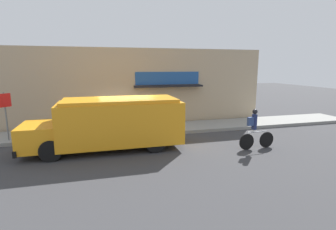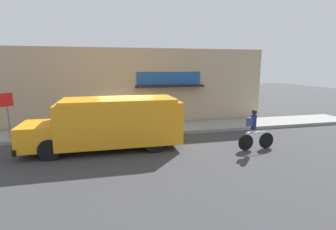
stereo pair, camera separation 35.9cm
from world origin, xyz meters
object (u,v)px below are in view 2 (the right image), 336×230
(stop_sign_post, at_px, (7,108))
(school_bus, at_px, (111,122))
(cyclist, at_px, (254,131))
(trash_bin, at_px, (93,123))

(stop_sign_post, bearing_deg, school_bus, -23.18)
(school_bus, xyz_separation_m, cyclist, (5.86, -1.63, -0.31))
(school_bus, bearing_deg, cyclist, -15.24)
(school_bus, height_order, cyclist, school_bus)
(cyclist, distance_m, trash_bin, 8.00)
(school_bus, bearing_deg, stop_sign_post, 157.15)
(stop_sign_post, distance_m, trash_bin, 3.90)
(school_bus, relative_size, cyclist, 3.73)
(cyclist, xyz_separation_m, stop_sign_post, (-10.37, 3.56, 0.82))
(school_bus, height_order, trash_bin, school_bus)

